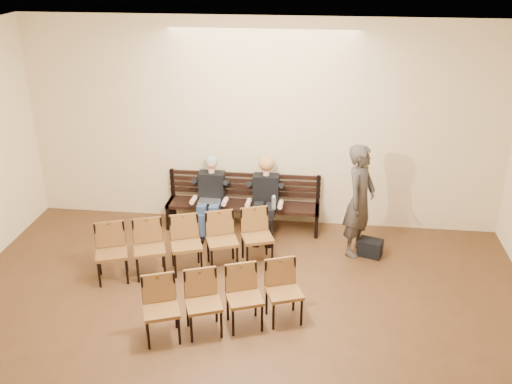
# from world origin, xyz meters

# --- Properties ---
(room_walls) EXTENTS (8.02, 10.01, 3.51)m
(room_walls) POSITION_xyz_m (0.00, 0.79, 2.54)
(room_walls) COLOR #F9E1B2
(room_walls) RESTS_ON ground
(bench) EXTENTS (2.60, 0.90, 0.45)m
(bench) POSITION_xyz_m (-0.29, 4.65, 0.23)
(bench) COLOR black
(bench) RESTS_ON ground
(seated_man) EXTENTS (0.53, 0.74, 1.28)m
(seated_man) POSITION_xyz_m (-0.81, 4.53, 0.64)
(seated_man) COLOR black
(seated_man) RESTS_ON ground
(seated_woman) EXTENTS (0.53, 0.73, 1.23)m
(seated_woman) POSITION_xyz_m (0.11, 4.53, 0.62)
(seated_woman) COLOR black
(seated_woman) RESTS_ON ground
(laptop) EXTENTS (0.35, 0.28, 0.25)m
(laptop) POSITION_xyz_m (-0.82, 4.40, 0.58)
(laptop) COLOR silver
(laptop) RESTS_ON bench
(water_bottle) EXTENTS (0.08, 0.08, 0.24)m
(water_bottle) POSITION_xyz_m (0.27, 4.26, 0.57)
(water_bottle) COLOR silver
(water_bottle) RESTS_ON bench
(bag) EXTENTS (0.42, 0.35, 0.27)m
(bag) POSITION_xyz_m (1.82, 3.96, 0.13)
(bag) COLOR black
(bag) RESTS_ON ground
(passerby) EXTENTS (0.77, 0.89, 2.06)m
(passerby) POSITION_xyz_m (1.61, 4.05, 1.03)
(passerby) COLOR #39322E
(passerby) RESTS_ON ground
(chair_row_front) EXTENTS (2.60, 1.33, 0.85)m
(chair_row_front) POSITION_xyz_m (-0.92, 3.18, 0.42)
(chair_row_front) COLOR brown
(chair_row_front) RESTS_ON ground
(chair_row_back) EXTENTS (2.02, 1.13, 0.82)m
(chair_row_back) POSITION_xyz_m (-0.13, 1.86, 0.41)
(chair_row_back) COLOR brown
(chair_row_back) RESTS_ON ground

